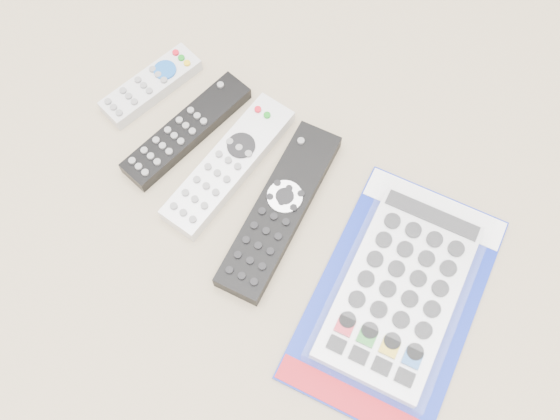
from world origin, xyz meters
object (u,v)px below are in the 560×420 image
Objects in this scene: remote_slim_black at (186,130)px; remote_large_black at (280,210)px; remote_small_grey at (151,86)px; jumbo_remote_packaged at (400,290)px; remote_silver_dvd at (229,165)px.

remote_large_black is (0.16, -0.02, 0.00)m from remote_slim_black.
remote_slim_black is 0.16m from remote_large_black.
remote_small_grey is 0.75× the size of remote_slim_black.
remote_small_grey is 0.47× the size of jumbo_remote_packaged.
remote_large_black is 0.17m from jumbo_remote_packaged.
remote_small_grey is at bearing 167.91° from remote_silver_dvd.
remote_slim_black is 0.62× the size of jumbo_remote_packaged.
remote_large_black reaches higher than remote_slim_black.
remote_slim_black is at bearing 166.21° from jumbo_remote_packaged.
jumbo_remote_packaged reaches higher than remote_small_grey.
remote_small_grey is 0.42m from jumbo_remote_packaged.
remote_large_black is at bearing -0.17° from remote_slim_black.
jumbo_remote_packaged is at bearing 3.92° from remote_small_grey.
remote_large_black is 0.77× the size of jumbo_remote_packaged.
remote_slim_black is at bearing 174.05° from remote_silver_dvd.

